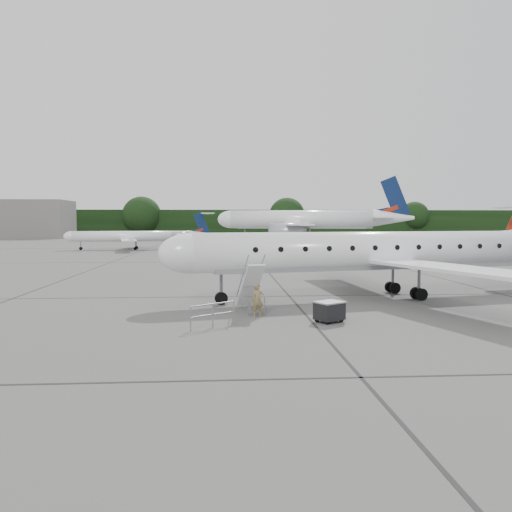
{
  "coord_description": "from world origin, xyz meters",
  "views": [
    {
      "loc": [
        -8.89,
        -26.16,
        4.48
      ],
      "look_at": [
        -6.85,
        4.89,
        2.3
      ],
      "focal_mm": 35.0,
      "sensor_mm": 36.0,
      "label": 1
    }
  ],
  "objects": [
    {
      "name": "safety_railing",
      "position": [
        -9.35,
        -5.32,
        0.5
      ],
      "size": [
        1.83,
        1.36,
        1.0
      ],
      "primitive_type": null,
      "rotation": [
        0.0,
        0.0,
        0.63
      ],
      "color": "gray",
      "rests_on": "ground"
    },
    {
      "name": "treeline",
      "position": [
        0.0,
        130.0,
        4.0
      ],
      "size": [
        260.0,
        4.0,
        8.0
      ],
      "primitive_type": "cube",
      "color": "black",
      "rests_on": "ground"
    },
    {
      "name": "baggage_cart",
      "position": [
        -4.21,
        -4.55,
        0.49
      ],
      "size": [
        1.45,
        1.39,
        0.98
      ],
      "primitive_type": null,
      "rotation": [
        0.0,
        0.0,
        0.57
      ],
      "color": "black",
      "rests_on": "ground"
    },
    {
      "name": "main_regional_jet",
      "position": [
        0.89,
        2.52,
        3.86
      ],
      "size": [
        33.9,
        27.39,
        7.71
      ],
      "primitive_type": null,
      "rotation": [
        0.0,
        0.0,
        0.21
      ],
      "color": "white",
      "rests_on": "ground"
    },
    {
      "name": "bg_narrowbody",
      "position": [
        7.19,
        76.71,
        6.72
      ],
      "size": [
        41.93,
        33.69,
        13.43
      ],
      "primitive_type": null,
      "rotation": [
        0.0,
        0.0,
        -0.2
      ],
      "color": "white",
      "rests_on": "ground"
    },
    {
      "name": "airstair",
      "position": [
        -7.57,
        -1.66,
        1.21
      ],
      "size": [
        1.33,
        2.57,
        2.42
      ],
      "primitive_type": null,
      "rotation": [
        0.0,
        0.0,
        0.21
      ],
      "color": "white",
      "rests_on": "ground"
    },
    {
      "name": "ground",
      "position": [
        0.0,
        0.0,
        0.0
      ],
      "size": [
        320.0,
        320.0,
        0.0
      ],
      "primitive_type": "plane",
      "color": "#575755",
      "rests_on": "ground"
    },
    {
      "name": "bg_regional_left",
      "position": [
        -23.46,
        53.27,
        2.94
      ],
      "size": [
        23.87,
        18.21,
        5.89
      ],
      "primitive_type": null,
      "rotation": [
        0.0,
        0.0,
        0.1
      ],
      "color": "white",
      "rests_on": "ground"
    },
    {
      "name": "passenger",
      "position": [
        -7.29,
        -3.0,
        0.77
      ],
      "size": [
        0.61,
        0.45,
        1.55
      ],
      "primitive_type": "imported",
      "rotation": [
        0.0,
        0.0,
        0.15
      ],
      "color": "olive",
      "rests_on": "ground"
    }
  ]
}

